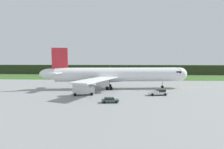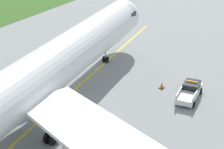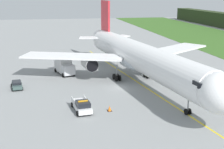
{
  "view_description": "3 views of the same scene",
  "coord_description": "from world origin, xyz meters",
  "px_view_note": "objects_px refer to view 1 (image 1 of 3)",
  "views": [
    {
      "loc": [
        0.3,
        -61.81,
        10.52
      ],
      "look_at": [
        -4.53,
        6.32,
        5.09
      ],
      "focal_mm": 28.37,
      "sensor_mm": 36.0,
      "label": 1
    },
    {
      "loc": [
        -31.51,
        -22.13,
        23.31
      ],
      "look_at": [
        4.56,
        -0.5,
        3.81
      ],
      "focal_mm": 63.95,
      "sensor_mm": 36.0,
      "label": 2
    },
    {
      "loc": [
        55.16,
        -12.16,
        17.08
      ],
      "look_at": [
        1.37,
        -1.64,
        2.96
      ],
      "focal_mm": 51.42,
      "sensor_mm": 36.0,
      "label": 3
    }
  ],
  "objects_px": {
    "catering_truck": "(83,89)",
    "apron_cone": "(158,92)",
    "staff_car": "(110,100)",
    "airliner": "(115,75)",
    "ops_pickup_truck": "(159,92)"
  },
  "relations": [
    {
      "from": "catering_truck",
      "to": "staff_car",
      "type": "bearing_deg",
      "value": -44.82
    },
    {
      "from": "ops_pickup_truck",
      "to": "catering_truck",
      "type": "bearing_deg",
      "value": -176.45
    },
    {
      "from": "ops_pickup_truck",
      "to": "catering_truck",
      "type": "relative_size",
      "value": 0.84
    },
    {
      "from": "catering_truck",
      "to": "apron_cone",
      "type": "bearing_deg",
      "value": 12.96
    },
    {
      "from": "ops_pickup_truck",
      "to": "apron_cone",
      "type": "height_order",
      "value": "ops_pickup_truck"
    },
    {
      "from": "staff_car",
      "to": "airliner",
      "type": "bearing_deg",
      "value": 89.45
    },
    {
      "from": "staff_car",
      "to": "ops_pickup_truck",
      "type": "bearing_deg",
      "value": 36.88
    },
    {
      "from": "catering_truck",
      "to": "airliner",
      "type": "bearing_deg",
      "value": 55.88
    },
    {
      "from": "ops_pickup_truck",
      "to": "catering_truck",
      "type": "distance_m",
      "value": 23.1
    },
    {
      "from": "airliner",
      "to": "ops_pickup_truck",
      "type": "distance_m",
      "value": 18.9
    },
    {
      "from": "ops_pickup_truck",
      "to": "staff_car",
      "type": "relative_size",
      "value": 1.3
    },
    {
      "from": "staff_car",
      "to": "apron_cone",
      "type": "height_order",
      "value": "staff_car"
    },
    {
      "from": "airliner",
      "to": "apron_cone",
      "type": "distance_m",
      "value": 17.26
    },
    {
      "from": "airliner",
      "to": "staff_car",
      "type": "distance_m",
      "value": 23.19
    },
    {
      "from": "airliner",
      "to": "ops_pickup_truck",
      "type": "height_order",
      "value": "airliner"
    }
  ]
}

